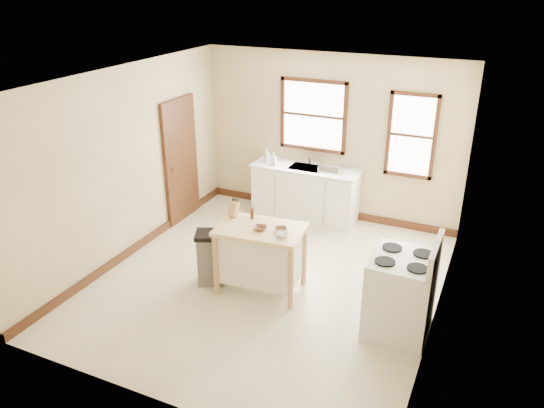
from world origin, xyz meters
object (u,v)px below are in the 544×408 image
(soap_bottle_b, at_px, (274,159))
(gas_stove, at_px, (401,285))
(soap_bottle_a, at_px, (267,155))
(bowl_b, at_px, (281,229))
(dish_rack, at_px, (331,168))
(kitchen_island, at_px, (261,259))
(bowl_c, at_px, (282,234))
(bowl_a, at_px, (260,228))
(trash_bin, at_px, (211,258))
(knife_block, at_px, (234,210))
(pepper_grinder, at_px, (252,213))

(soap_bottle_b, distance_m, gas_stove, 3.69)
(soap_bottle_a, xyz_separation_m, bowl_b, (1.30, -2.37, -0.09))
(dish_rack, height_order, bowl_b, dish_rack)
(kitchen_island, relative_size, bowl_c, 7.10)
(bowl_a, relative_size, trash_bin, 0.23)
(soap_bottle_a, relative_size, bowl_b, 1.44)
(bowl_c, bearing_deg, knife_block, 162.11)
(bowl_a, bearing_deg, knife_block, 156.42)
(kitchen_island, bearing_deg, soap_bottle_a, 107.46)
(dish_rack, bearing_deg, pepper_grinder, -101.90)
(dish_rack, height_order, gas_stove, gas_stove)
(knife_block, distance_m, pepper_grinder, 0.26)
(soap_bottle_b, bearing_deg, bowl_c, -65.75)
(knife_block, bearing_deg, pepper_grinder, 15.99)
(bowl_c, bearing_deg, bowl_b, 122.04)
(pepper_grinder, height_order, trash_bin, pepper_grinder)
(knife_block, bearing_deg, dish_rack, 81.15)
(dish_rack, xyz_separation_m, pepper_grinder, (-0.37, -2.20, 0.03))
(knife_block, distance_m, gas_stove, 2.41)
(bowl_c, bearing_deg, kitchen_island, 164.02)
(soap_bottle_b, height_order, gas_stove, gas_stove)
(soap_bottle_b, relative_size, kitchen_island, 0.18)
(kitchen_island, xyz_separation_m, gas_stove, (1.88, -0.13, 0.16))
(soap_bottle_b, xyz_separation_m, kitchen_island, (0.86, -2.31, -0.56))
(bowl_b, bearing_deg, trash_bin, -170.53)
(knife_block, relative_size, bowl_c, 1.26)
(pepper_grinder, relative_size, gas_stove, 0.12)
(soap_bottle_a, distance_m, kitchen_island, 2.67)
(soap_bottle_a, relative_size, trash_bin, 0.31)
(pepper_grinder, distance_m, bowl_a, 0.36)
(bowl_a, xyz_separation_m, bowl_b, (0.25, 0.08, -0.00))
(pepper_grinder, bearing_deg, bowl_a, -46.90)
(bowl_c, xyz_separation_m, trash_bin, (-1.04, -0.03, -0.57))
(bowl_a, bearing_deg, kitchen_island, 111.93)
(soap_bottle_a, relative_size, kitchen_island, 0.21)
(bowl_c, bearing_deg, bowl_a, 171.14)
(trash_bin, bearing_deg, soap_bottle_a, 73.47)
(bowl_b, distance_m, trash_bin, 1.12)
(soap_bottle_a, xyz_separation_m, dish_rack, (1.17, 0.01, -0.07))
(soap_bottle_a, distance_m, bowl_c, 2.86)
(kitchen_island, bearing_deg, bowl_c, -21.56)
(bowl_a, bearing_deg, trash_bin, -173.42)
(pepper_grinder, bearing_deg, soap_bottle_b, 106.80)
(pepper_grinder, bearing_deg, gas_stove, -9.03)
(dish_rack, distance_m, gas_stove, 3.09)
(soap_bottle_b, bearing_deg, knife_block, -82.33)
(pepper_grinder, height_order, bowl_c, pepper_grinder)
(dish_rack, relative_size, trash_bin, 0.50)
(bowl_a, bearing_deg, pepper_grinder, 133.10)
(dish_rack, relative_size, bowl_c, 2.38)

